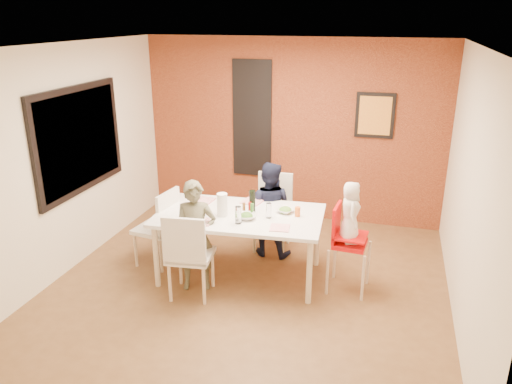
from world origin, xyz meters
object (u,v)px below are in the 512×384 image
(chair_far, at_px, (273,207))
(paper_towel_roll, at_px, (222,205))
(chair_near, at_px, (188,252))
(toddler, at_px, (350,212))
(child_near, at_px, (196,236))
(wine_bottle, at_px, (252,202))
(high_chair, at_px, (346,240))
(dining_table, at_px, (240,219))
(child_far, at_px, (269,209))
(chair_left, at_px, (161,224))

(chair_far, bearing_deg, paper_towel_roll, -110.99)
(chair_near, height_order, toddler, toddler)
(child_near, height_order, wine_bottle, child_near)
(child_near, height_order, toddler, toddler)
(chair_near, relative_size, high_chair, 1.00)
(chair_far, relative_size, high_chair, 0.99)
(chair_near, bearing_deg, dining_table, -126.88)
(paper_towel_roll, bearing_deg, child_near, -127.35)
(chair_far, bearing_deg, chair_near, -111.77)
(chair_far, height_order, child_far, child_far)
(chair_far, relative_size, child_near, 0.78)
(child_near, relative_size, toddler, 1.84)
(chair_far, bearing_deg, dining_table, -103.19)
(chair_far, bearing_deg, wine_bottle, -95.03)
(dining_table, bearing_deg, paper_towel_roll, -147.72)
(dining_table, xyz_separation_m, child_near, (-0.39, -0.40, -0.09))
(chair_near, xyz_separation_m, paper_towel_roll, (0.21, 0.54, 0.37))
(chair_near, height_order, child_far, child_far)
(chair_near, xyz_separation_m, child_near, (-0.01, 0.25, 0.08))
(child_near, xyz_separation_m, wine_bottle, (0.53, 0.46, 0.30))
(dining_table, bearing_deg, wine_bottle, 25.85)
(child_near, bearing_deg, paper_towel_roll, 35.56)
(child_near, relative_size, paper_towel_roll, 4.79)
(chair_far, relative_size, child_far, 0.80)
(chair_far, height_order, wine_bottle, wine_bottle)
(high_chair, relative_size, child_near, 0.79)
(dining_table, distance_m, toddler, 1.29)
(dining_table, height_order, chair_left, chair_left)
(dining_table, xyz_separation_m, toddler, (1.27, 0.03, 0.22))
(chair_far, height_order, child_near, child_near)
(chair_left, xyz_separation_m, child_far, (1.21, 0.66, 0.07))
(wine_bottle, xyz_separation_m, paper_towel_roll, (-0.31, -0.17, -0.00))
(chair_near, distance_m, high_chair, 1.76)
(chair_near, distance_m, toddler, 1.82)
(high_chair, xyz_separation_m, child_near, (-1.63, -0.43, 0.04))
(child_far, bearing_deg, dining_table, 76.88)
(chair_left, bearing_deg, high_chair, 98.89)
(chair_far, xyz_separation_m, child_near, (-0.58, -1.31, 0.08))
(dining_table, distance_m, wine_bottle, 0.26)
(chair_far, relative_size, wine_bottle, 3.64)
(chair_near, height_order, chair_far, chair_near)
(chair_far, xyz_separation_m, wine_bottle, (-0.05, -0.85, 0.38))
(high_chair, distance_m, paper_towel_roll, 1.46)
(chair_near, xyz_separation_m, wine_bottle, (0.52, 0.71, 0.37))
(chair_left, bearing_deg, toddler, 98.79)
(chair_far, xyz_separation_m, child_far, (0.00, -0.25, 0.06))
(dining_table, bearing_deg, child_far, 74.35)
(wine_bottle, bearing_deg, toddler, -1.84)
(child_far, bearing_deg, wine_bottle, 87.76)
(high_chair, xyz_separation_m, paper_towel_roll, (-1.41, -0.14, 0.33))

